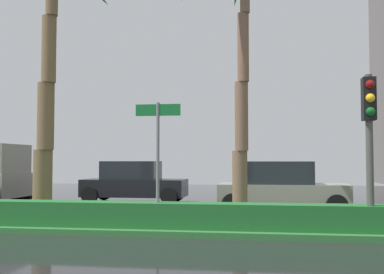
# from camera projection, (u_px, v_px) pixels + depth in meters

# --- Properties ---
(ground_plane) EXTENTS (90.00, 42.00, 0.10)m
(ground_plane) POSITION_uv_depth(u_px,v_px,m) (138.00, 222.00, 13.98)
(ground_plane) COLOR black
(median_strip) EXTENTS (85.50, 4.00, 0.15)m
(median_strip) POSITION_uv_depth(u_px,v_px,m) (129.00, 222.00, 13.00)
(median_strip) COLOR #2D6B33
(median_strip) RESTS_ON ground_plane
(median_hedge) EXTENTS (76.50, 0.70, 0.60)m
(median_hedge) POSITION_uv_depth(u_px,v_px,m) (113.00, 214.00, 11.64)
(median_hedge) COLOR #1E6028
(median_hedge) RESTS_ON median_strip
(traffic_signal_median_right) EXTENTS (0.28, 0.43, 3.53)m
(traffic_signal_median_right) POSITION_uv_depth(u_px,v_px,m) (369.00, 123.00, 10.67)
(traffic_signal_median_right) COLOR #4C4C47
(traffic_signal_median_right) RESTS_ON median_strip
(street_name_sign) EXTENTS (1.10, 0.08, 3.00)m
(street_name_sign) POSITION_uv_depth(u_px,v_px,m) (158.00, 147.00, 11.54)
(street_name_sign) COLOR slate
(street_name_sign) RESTS_ON median_strip
(car_in_traffic_leading) EXTENTS (4.30, 2.02, 1.72)m
(car_in_traffic_leading) POSITION_uv_depth(u_px,v_px,m) (134.00, 182.00, 20.24)
(car_in_traffic_leading) COLOR black
(car_in_traffic_leading) RESTS_ON ground_plane
(car_in_traffic_second) EXTENTS (4.30, 2.02, 1.72)m
(car_in_traffic_second) POSITION_uv_depth(u_px,v_px,m) (281.00, 188.00, 16.30)
(car_in_traffic_second) COLOR gray
(car_in_traffic_second) RESTS_ON ground_plane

